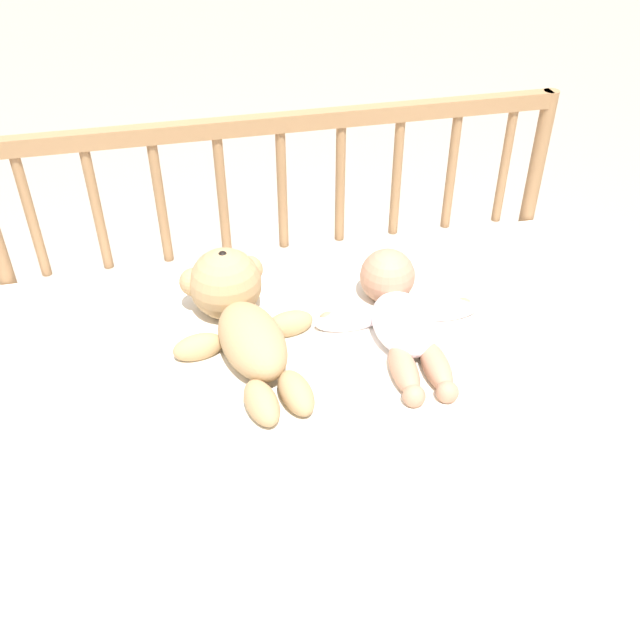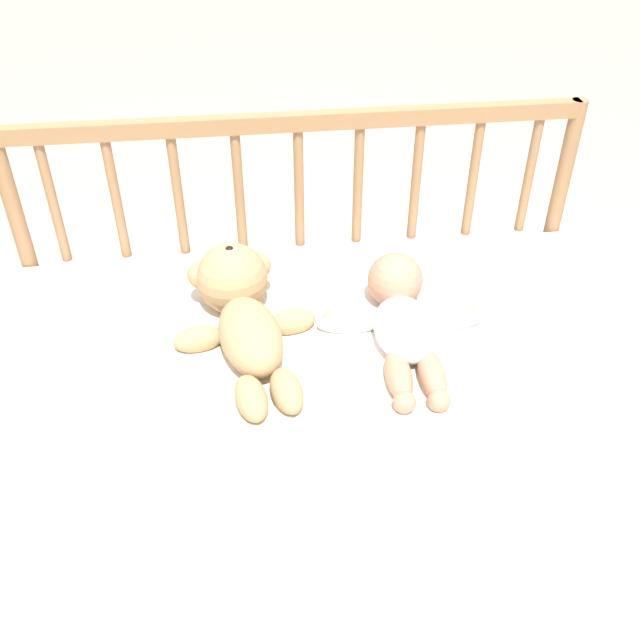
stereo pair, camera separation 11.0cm
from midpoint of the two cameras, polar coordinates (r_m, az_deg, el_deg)
name	(u,v)px [view 1 (the left image)]	position (r m, az deg, el deg)	size (l,w,h in m)	color
ground_plane	(319,505)	(1.77, -1.89, -14.62)	(12.00, 12.00, 0.00)	tan
crib_mattress	(319,431)	(1.58, -2.08, -8.96)	(1.29, 0.69, 0.51)	white
crib_rail	(283,214)	(1.66, -4.90, 8.43)	(1.29, 0.04, 0.83)	#997047
blanket	(327,348)	(1.38, -1.68, -2.34)	(0.83, 0.54, 0.01)	silver
teddy_bear	(240,314)	(1.39, -8.71, 0.42)	(0.29, 0.44, 0.15)	tan
baby	(400,313)	(1.41, 4.21, 0.47)	(0.34, 0.40, 0.12)	white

